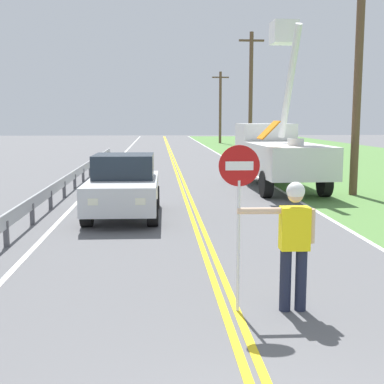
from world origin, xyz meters
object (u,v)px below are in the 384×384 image
Objects in this scene: flagger_worker at (294,238)px; utility_pole_mid at (251,92)px; utility_pole_near at (358,72)px; oncoming_sedan_nearest at (124,186)px; utility_bucket_truck at (277,151)px; utility_pole_far at (220,106)px; stop_sign_paddle at (239,191)px.

utility_pole_mid is (4.85, 30.56, 3.51)m from flagger_worker.
oncoming_sedan_nearest is at bearing -155.55° from utility_pole_near.
utility_pole_near is (2.25, -2.14, 2.81)m from utility_bucket_truck.
oncoming_sedan_nearest is at bearing 111.12° from flagger_worker.
utility_pole_mid is at bearing 90.48° from utility_pole_near.
flagger_worker reaches higher than oncoming_sedan_nearest.
utility_pole_far is at bearing 90.13° from utility_pole_near.
stop_sign_paddle is 0.29× the size of utility_pole_near.
utility_pole_near is at bearing 61.83° from stop_sign_paddle.
utility_pole_mid is 1.15× the size of utility_pole_far.
flagger_worker is at bearing -95.70° from utility_pole_far.
utility_pole_near is 1.07× the size of utility_pole_far.
utility_bucket_truck is 4.19m from utility_pole_near.
utility_pole_far reaches higher than flagger_worker.
utility_pole_far is at bearing 79.60° from oncoming_sedan_nearest.
stop_sign_paddle is at bearing -105.26° from utility_bucket_truck.
utility_pole_far is (5.70, 49.38, 2.29)m from stop_sign_paddle.
oncoming_sedan_nearest is 0.54× the size of utility_pole_far.
flagger_worker is at bearing -99.02° from utility_pole_mid.
utility_bucket_truck is at bearing 74.74° from stop_sign_paddle.
oncoming_sedan_nearest is 9.25m from utility_pole_near.
utility_pole_far reaches higher than stop_sign_paddle.
stop_sign_paddle is 49.76m from utility_pole_far.
utility_pole_mid is at bearing 80.98° from flagger_worker.
utility_bucket_truck is (3.53, 12.94, -0.27)m from stop_sign_paddle.
utility_pole_mid is at bearing 83.23° from utility_bucket_truck.
utility_pole_mid is (2.09, 17.60, 3.12)m from utility_bucket_truck.
utility_pole_mid is at bearing 79.57° from stop_sign_paddle.
utility_bucket_truck is 1.66× the size of oncoming_sedan_nearest.
utility_pole_far is (4.93, 49.39, 2.95)m from flagger_worker.
stop_sign_paddle is 0.31× the size of utility_pole_far.
flagger_worker is 0.24× the size of utility_pole_far.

